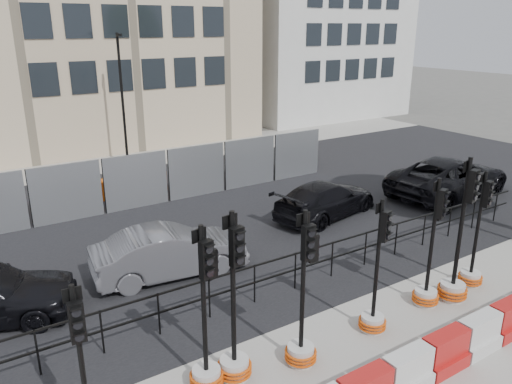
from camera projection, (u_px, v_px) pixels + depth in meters
ground at (326, 311)px, 11.56m from camera, size 120.00×120.00×0.00m
road at (193, 218)px, 17.13m from camera, size 40.00×14.00×0.03m
sidewalk_far at (111, 161)px, 24.29m from camera, size 40.00×4.00×0.02m
building_white at (312, 0)px, 35.29m from camera, size 12.00×9.06×16.00m
kerb_railing at (295, 265)px, 12.30m from camera, size 18.00×0.04×1.00m
heras_fencing at (159, 179)px, 19.13m from camera, size 14.33×1.72×2.00m
lamp_post_far at (122, 96)px, 22.72m from camera, size 0.12×0.56×6.00m
barrier_row at (426, 363)px, 9.21m from camera, size 12.55×0.50×0.80m
traffic_signal_b at (207, 351)px, 8.90m from camera, size 0.63×0.63×3.19m
traffic_signal_c at (235, 346)px, 9.16m from camera, size 0.66×0.66×3.34m
traffic_signal_d at (302, 329)px, 9.54m from camera, size 0.63×0.63×3.20m
traffic_signal_e at (374, 305)px, 10.62m from camera, size 0.60×0.60×3.02m
traffic_signal_f at (428, 276)px, 11.61m from camera, size 0.62×0.62×3.13m
traffic_signal_g at (455, 272)px, 11.82m from camera, size 0.70×0.70×3.55m
traffic_signal_h at (473, 263)px, 12.52m from camera, size 0.60×0.60×3.02m
car_b at (170, 252)px, 13.05m from camera, size 2.34×4.33×1.32m
car_c at (326, 199)px, 17.13m from camera, size 3.48×4.96×1.23m
car_d at (449, 177)px, 19.17m from camera, size 3.42×5.86×1.51m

